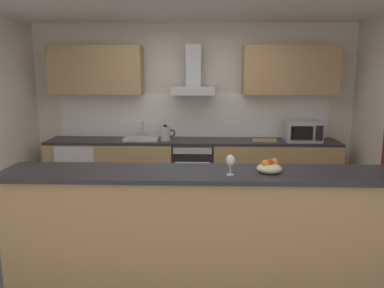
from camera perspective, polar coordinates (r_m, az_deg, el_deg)
name	(u,v)px	position (r m, az deg, el deg)	size (l,w,h in m)	color
ground	(187,246)	(4.47, -0.77, -14.62)	(5.84, 4.88, 0.02)	slate
wall_back	(193,110)	(6.07, 0.14, 4.91)	(5.84, 0.12, 2.60)	silver
backsplash_tile	(193,115)	(6.01, 0.11, 4.18)	(4.11, 0.02, 0.66)	white
counter_back	(192,170)	(5.84, 0.01, -3.77)	(4.26, 0.60, 0.90)	tan
counter_island	(198,225)	(3.65, 0.86, -11.65)	(3.54, 0.64, 1.01)	tan
upper_cabinets	(192,70)	(5.82, 0.06, 10.69)	(4.20, 0.32, 0.70)	tan
oven	(193,170)	(5.82, 0.17, -3.74)	(0.60, 0.62, 0.80)	slate
refrigerator	(81,171)	(6.11, -15.89, -3.78)	(0.58, 0.60, 0.85)	white
microwave	(303,131)	(5.84, 15.87, 1.82)	(0.50, 0.38, 0.30)	#B7BABC
sink	(142,138)	(5.80, -7.29, 0.87)	(0.50, 0.40, 0.26)	silver
kettle	(165,133)	(5.70, -3.90, 1.55)	(0.29, 0.15, 0.24)	#B7BABC
range_hood	(193,79)	(5.77, 0.22, 9.47)	(0.62, 0.45, 0.72)	#B7BABC
wine_glass	(230,161)	(3.35, 5.62, -2.49)	(0.08, 0.08, 0.18)	silver
fruit_bowl	(269,167)	(3.51, 11.23, -3.35)	(0.22, 0.22, 0.13)	beige
chopping_board	(264,140)	(5.76, 10.51, 0.53)	(0.34, 0.22, 0.02)	tan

